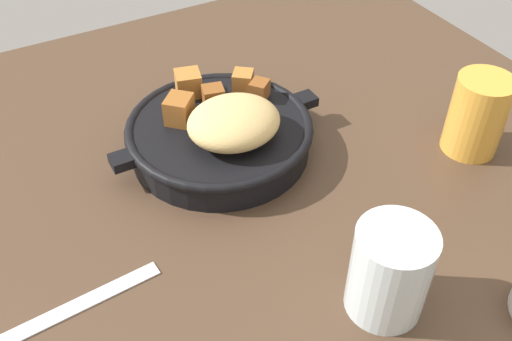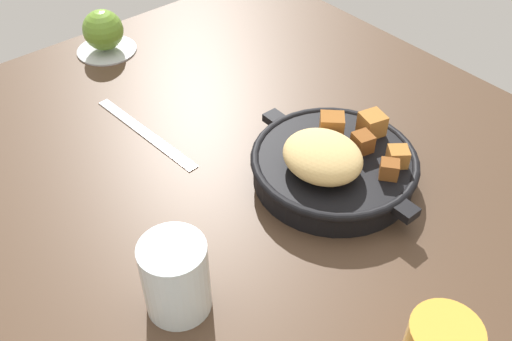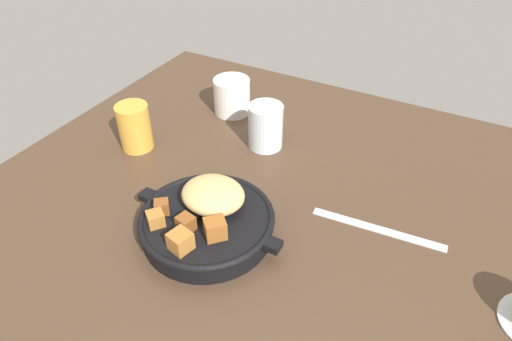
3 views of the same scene
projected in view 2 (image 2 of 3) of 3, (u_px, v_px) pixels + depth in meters
The scene contains 6 objects.
ground_plane at pixel (242, 203), 76.49cm from camera, with size 103.68×95.44×2.40cm, color #473323.
cast_iron_skillet at pixel (333, 163), 76.05cm from camera, with size 26.42×22.14×8.10cm.
saucer_plate at pixel (107, 49), 102.53cm from camera, with size 10.43×10.43×0.60cm, color #B7BABF.
red_apple at pixel (103, 30), 99.97cm from camera, with size 6.98×6.98×6.98cm, color olive.
butter_knife at pixel (145, 132), 85.31cm from camera, with size 22.28×1.60×0.36cm, color silver.
water_glass_tall at pixel (176, 277), 60.28cm from camera, with size 7.12×7.12×9.37cm, color silver.
Camera 2 is at (-42.26, 33.07, 53.50)cm, focal length 40.73 mm.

